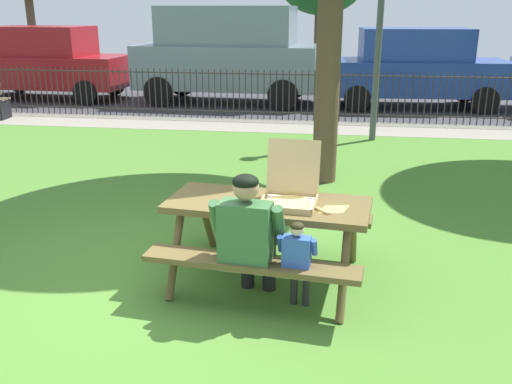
# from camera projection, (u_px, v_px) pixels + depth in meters

# --- Properties ---
(ground) EXTENTS (28.00, 12.07, 0.02)m
(ground) POSITION_uv_depth(u_px,v_px,m) (207.00, 212.00, 6.96)
(ground) COLOR #497B2C
(cobblestone_walkway) EXTENTS (28.00, 1.40, 0.01)m
(cobblestone_walkway) POSITION_uv_depth(u_px,v_px,m) (263.00, 126.00, 11.97)
(cobblestone_walkway) COLOR gray
(street_asphalt) EXTENTS (28.00, 7.90, 0.01)m
(street_asphalt) POSITION_uv_depth(u_px,v_px,m) (284.00, 94.00, 16.34)
(street_asphalt) COLOR #38383D
(picnic_table_foreground) EXTENTS (1.95, 1.67, 0.79)m
(picnic_table_foreground) POSITION_uv_depth(u_px,v_px,m) (268.00, 220.00, 5.02)
(picnic_table_foreground) COLOR brown
(picnic_table_foreground) RESTS_ON ground
(pizza_box_open) EXTENTS (0.52, 0.58, 0.52)m
(pizza_box_open) POSITION_uv_depth(u_px,v_px,m) (290.00, 192.00, 4.92)
(pizza_box_open) COLOR tan
(pizza_box_open) RESTS_ON picnic_table_foreground
(pizza_slice_on_table) EXTENTS (0.31, 0.30, 0.02)m
(pizza_slice_on_table) POSITION_uv_depth(u_px,v_px,m) (332.00, 209.00, 4.77)
(pizza_slice_on_table) COLOR #E8D45D
(pizza_slice_on_table) RESTS_ON picnic_table_foreground
(adult_at_table) EXTENTS (0.63, 0.62, 1.19)m
(adult_at_table) POSITION_uv_depth(u_px,v_px,m) (249.00, 234.00, 4.55)
(adult_at_table) COLOR black
(adult_at_table) RESTS_ON ground
(child_at_table) EXTENTS (0.33, 0.33, 0.83)m
(child_at_table) POSITION_uv_depth(u_px,v_px,m) (298.00, 257.00, 4.47)
(child_at_table) COLOR #272727
(child_at_table) RESTS_ON ground
(iron_fence_streetside) EXTENTS (22.16, 0.03, 1.11)m
(iron_fence_streetside) POSITION_uv_depth(u_px,v_px,m) (267.00, 95.00, 12.45)
(iron_fence_streetside) COLOR #2D2823
(iron_fence_streetside) RESTS_ON ground
(parked_car_left) EXTENTS (4.46, 2.03, 1.94)m
(parked_car_left) POSITION_uv_depth(u_px,v_px,m) (46.00, 62.00, 15.24)
(parked_car_left) COLOR maroon
(parked_car_left) RESTS_ON ground
(parked_car_center) EXTENTS (4.78, 2.23, 2.46)m
(parked_car_center) POSITION_uv_depth(u_px,v_px,m) (228.00, 52.00, 14.46)
(parked_car_center) COLOR slate
(parked_car_center) RESTS_ON ground
(parked_car_right) EXTENTS (4.49, 2.11, 1.94)m
(parked_car_right) POSITION_uv_depth(u_px,v_px,m) (415.00, 67.00, 13.91)
(parked_car_right) COLOR navy
(parked_car_right) RESTS_ON ground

